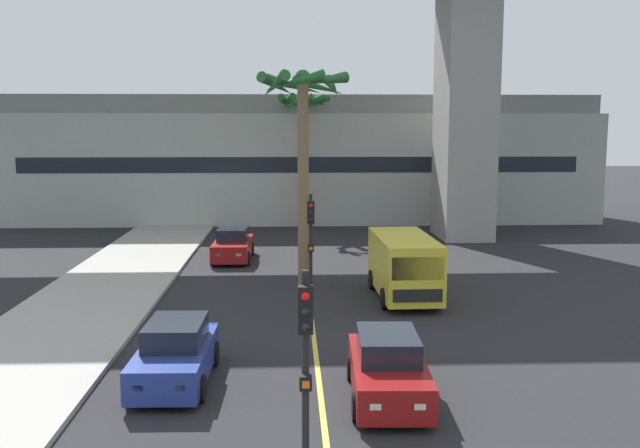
# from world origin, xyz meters

# --- Properties ---
(sidewalk_left) EXTENTS (4.80, 80.00, 0.15)m
(sidewalk_left) POSITION_xyz_m (-8.00, 16.00, 0.07)
(sidewalk_left) COLOR #ADA89E
(sidewalk_left) RESTS_ON ground
(lane_stripe_center) EXTENTS (0.14, 56.00, 0.01)m
(lane_stripe_center) POSITION_xyz_m (0.00, 24.00, 0.00)
(lane_stripe_center) COLOR #DBCC4C
(lane_stripe_center) RESTS_ON ground
(pier_building_backdrop) EXTENTS (39.82, 8.04, 8.45)m
(pier_building_backdrop) POSITION_xyz_m (0.00, 46.56, 4.16)
(pier_building_backdrop) COLOR #ADB2A8
(pier_building_backdrop) RESTS_ON ground
(car_queue_front) EXTENTS (1.90, 4.13, 1.56)m
(car_queue_front) POSITION_xyz_m (-3.48, 31.20, 0.72)
(car_queue_front) COLOR maroon
(car_queue_front) RESTS_ON ground
(car_queue_second) EXTENTS (1.96, 4.16, 1.56)m
(car_queue_second) POSITION_xyz_m (1.60, 13.45, 0.72)
(car_queue_second) COLOR maroon
(car_queue_second) RESTS_ON ground
(car_queue_third) EXTENTS (1.91, 4.14, 1.56)m
(car_queue_third) POSITION_xyz_m (-3.63, 14.74, 0.72)
(car_queue_third) COLOR navy
(car_queue_third) RESTS_ON ground
(delivery_van) EXTENTS (2.25, 5.29, 2.36)m
(delivery_van) POSITION_xyz_m (3.55, 23.22, 1.29)
(delivery_van) COLOR yellow
(delivery_van) RESTS_ON ground
(traffic_light_median_near) EXTENTS (0.24, 0.37, 4.20)m
(traffic_light_median_near) POSITION_xyz_m (-0.48, 8.21, 2.71)
(traffic_light_median_near) COLOR black
(traffic_light_median_near) RESTS_ON ground
(traffic_light_median_far) EXTENTS (0.24, 0.37, 4.20)m
(traffic_light_median_far) POSITION_xyz_m (-0.02, 20.69, 2.71)
(traffic_light_median_far) COLOR black
(traffic_light_median_far) RESTS_ON ground
(palm_tree_near_median) EXTENTS (3.41, 3.45, 8.49)m
(palm_tree_near_median) POSITION_xyz_m (0.11, 41.26, 6.96)
(palm_tree_near_median) COLOR brown
(palm_tree_near_median) RESTS_ON ground
(palm_tree_mid_median) EXTENTS (3.65, 3.70, 8.64)m
(palm_tree_mid_median) POSITION_xyz_m (-0.20, 25.53, 6.81)
(palm_tree_mid_median) COLOR brown
(palm_tree_mid_median) RESTS_ON ground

